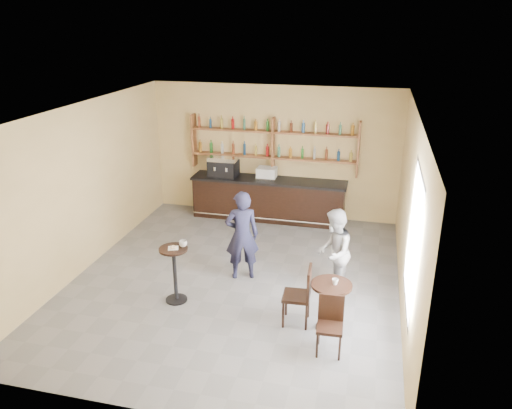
% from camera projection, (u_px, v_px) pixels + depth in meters
% --- Properties ---
extents(floor, '(7.00, 7.00, 0.00)m').
position_uv_depth(floor, '(236.00, 280.00, 9.45)').
color(floor, slate).
rests_on(floor, ground).
extents(ceiling, '(7.00, 7.00, 0.00)m').
position_uv_depth(ceiling, '(233.00, 111.00, 8.32)').
color(ceiling, white).
rests_on(ceiling, wall_back).
extents(wall_back, '(7.00, 0.00, 7.00)m').
position_uv_depth(wall_back, '(274.00, 152.00, 12.07)').
color(wall_back, tan).
rests_on(wall_back, floor).
extents(wall_front, '(7.00, 0.00, 7.00)m').
position_uv_depth(wall_front, '(151.00, 304.00, 5.71)').
color(wall_front, tan).
rests_on(wall_front, floor).
extents(wall_left, '(0.00, 7.00, 7.00)m').
position_uv_depth(wall_left, '(84.00, 188.00, 9.54)').
color(wall_left, tan).
rests_on(wall_left, floor).
extents(wall_right, '(0.00, 7.00, 7.00)m').
position_uv_depth(wall_right, '(409.00, 216.00, 8.23)').
color(wall_right, tan).
rests_on(wall_right, floor).
extents(window_pane, '(0.00, 2.00, 2.00)m').
position_uv_depth(window_pane, '(413.00, 240.00, 7.10)').
color(window_pane, white).
rests_on(window_pane, wall_right).
extents(window_frame, '(0.04, 1.70, 2.10)m').
position_uv_depth(window_frame, '(413.00, 240.00, 7.10)').
color(window_frame, black).
rests_on(window_frame, wall_right).
extents(shelf_unit, '(4.00, 0.26, 1.40)m').
position_uv_depth(shelf_unit, '(273.00, 145.00, 11.87)').
color(shelf_unit, brown).
rests_on(shelf_unit, wall_back).
extents(liquor_bottles, '(3.68, 0.10, 1.00)m').
position_uv_depth(liquor_bottles, '(273.00, 138.00, 11.81)').
color(liquor_bottles, '#8C5919').
rests_on(liquor_bottles, shelf_unit).
extents(bar_counter, '(3.74, 0.73, 1.01)m').
position_uv_depth(bar_counter, '(268.00, 199.00, 12.15)').
color(bar_counter, black).
rests_on(bar_counter, floor).
extents(espresso_machine, '(0.73, 0.50, 0.49)m').
position_uv_depth(espresso_machine, '(223.00, 166.00, 12.13)').
color(espresso_machine, black).
rests_on(espresso_machine, bar_counter).
extents(pastry_case, '(0.53, 0.45, 0.28)m').
position_uv_depth(pastry_case, '(267.00, 173.00, 11.93)').
color(pastry_case, silver).
rests_on(pastry_case, bar_counter).
extents(pedestal_table, '(0.56, 0.56, 1.01)m').
position_uv_depth(pedestal_table, '(175.00, 275.00, 8.60)').
color(pedestal_table, black).
rests_on(pedestal_table, floor).
extents(napkin, '(0.22, 0.22, 0.00)m').
position_uv_depth(napkin, '(173.00, 248.00, 8.42)').
color(napkin, white).
rests_on(napkin, pedestal_table).
extents(donut, '(0.13, 0.13, 0.04)m').
position_uv_depth(donut, '(173.00, 247.00, 8.40)').
color(donut, '#C28147').
rests_on(donut, napkin).
extents(cup_pedestal, '(0.18, 0.18, 0.11)m').
position_uv_depth(cup_pedestal, '(183.00, 244.00, 8.46)').
color(cup_pedestal, white).
rests_on(cup_pedestal, pedestal_table).
extents(man_main, '(0.74, 0.61, 1.73)m').
position_uv_depth(man_main, '(242.00, 235.00, 9.26)').
color(man_main, black).
rests_on(man_main, floor).
extents(cafe_table, '(0.69, 0.69, 0.81)m').
position_uv_depth(cafe_table, '(330.00, 307.00, 7.84)').
color(cafe_table, black).
rests_on(cafe_table, floor).
extents(cup_cafe, '(0.11, 0.11, 0.09)m').
position_uv_depth(cup_cafe, '(335.00, 282.00, 7.67)').
color(cup_cafe, white).
rests_on(cup_cafe, cafe_table).
extents(chair_west, '(0.45, 0.45, 1.00)m').
position_uv_depth(chair_west, '(296.00, 295.00, 7.97)').
color(chair_west, black).
rests_on(chair_west, floor).
extents(chair_south, '(0.40, 0.40, 0.88)m').
position_uv_depth(chair_south, '(330.00, 327.00, 7.27)').
color(chair_south, black).
rests_on(chair_south, floor).
extents(patron_second, '(0.63, 0.79, 1.58)m').
position_uv_depth(patron_second, '(334.00, 252.00, 8.79)').
color(patron_second, '#98989D').
rests_on(patron_second, floor).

